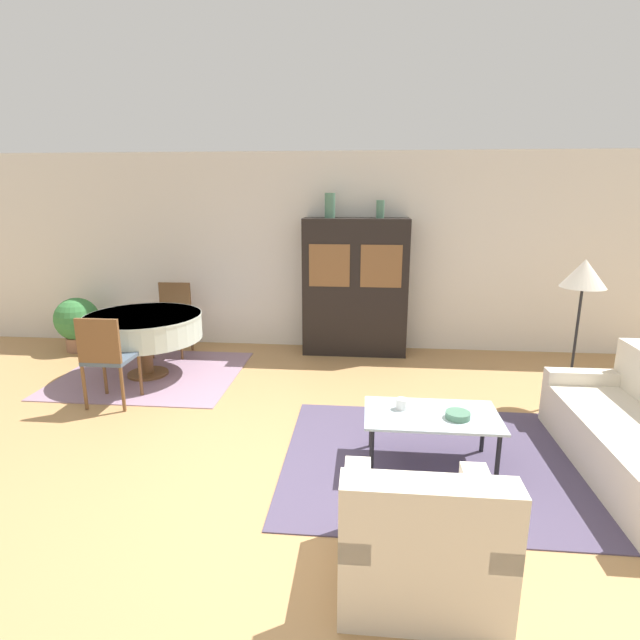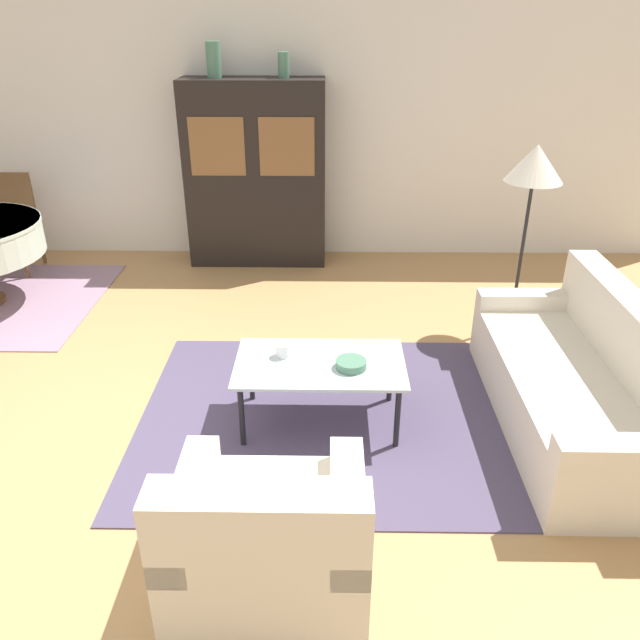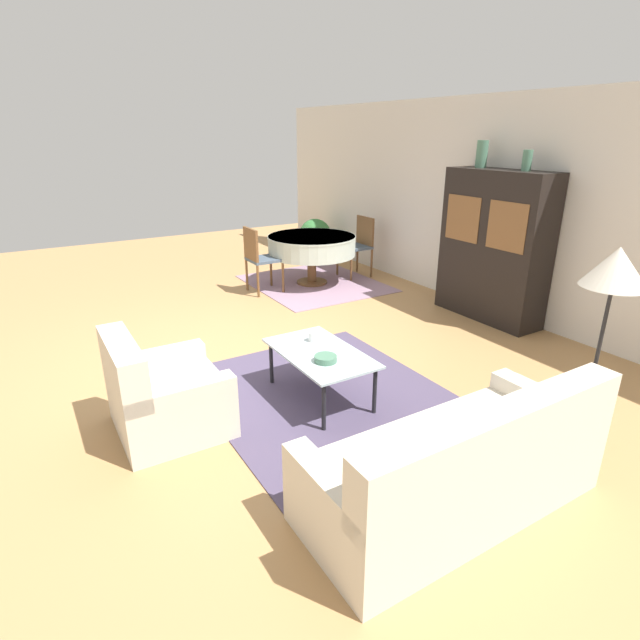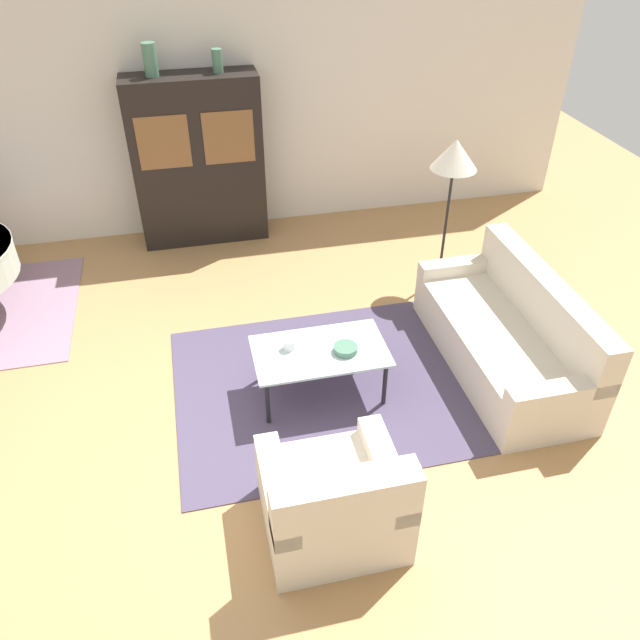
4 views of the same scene
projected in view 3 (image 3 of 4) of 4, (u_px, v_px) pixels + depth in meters
name	position (u px, v px, depth m)	size (l,w,h in m)	color
ground_plane	(228.00, 359.00, 5.26)	(14.00, 14.00, 0.00)	tan
wall_back	(482.00, 205.00, 6.55)	(10.00, 0.06, 2.70)	silver
area_rug	(329.00, 398.00, 4.49)	(2.51, 2.04, 0.01)	#4C425B
dining_rug	(315.00, 283.00, 7.90)	(2.10, 1.84, 0.01)	gray
couch	(458.00, 468.00, 3.09)	(0.84, 1.94, 0.85)	beige
armchair	(163.00, 396.00, 3.93)	(0.87, 0.82, 0.82)	beige
coffee_table	(320.00, 356.00, 4.37)	(1.06, 0.62, 0.44)	black
display_cabinet	(494.00, 247.00, 6.17)	(1.40, 0.47, 1.84)	black
dining_table	(312.00, 245.00, 7.69)	(1.36, 1.36, 0.75)	brown
dining_chair_near	(259.00, 256.00, 7.27)	(0.44, 0.44, 0.96)	brown
dining_chair_far	(359.00, 242.00, 8.14)	(0.44, 0.44, 0.96)	brown
floor_lamp	(615.00, 275.00, 3.44)	(0.44, 0.44, 1.53)	black
cup	(314.00, 337.00, 4.56)	(0.10, 0.10, 0.09)	white
bowl	(326.00, 359.00, 4.16)	(0.19, 0.19, 0.05)	#4C7A60
vase_tall	(482.00, 154.00, 6.07)	(0.14, 0.14, 0.32)	#4C7A60
vase_short	(527.00, 160.00, 5.56)	(0.11, 0.11, 0.23)	#4C7A60
potted_plant	(315.00, 237.00, 9.30)	(0.60, 0.60, 0.75)	#93664C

